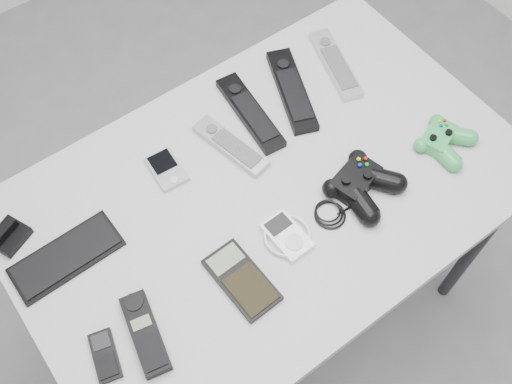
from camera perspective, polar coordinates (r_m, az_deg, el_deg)
floor at (r=1.99m, az=-1.83°, el=-11.76°), size 3.50×3.50×0.00m
desk at (r=1.37m, az=1.08°, el=-1.09°), size 1.13×0.73×0.76m
pda_keyboard at (r=1.29m, az=-17.61°, el=-5.87°), size 0.23×0.10×0.01m
dock_bracket at (r=1.34m, az=-22.58°, el=-3.73°), size 0.09×0.09×0.04m
pda at (r=1.35m, az=-8.51°, el=2.16°), size 0.07×0.10×0.02m
remote_silver_a at (r=1.37m, az=-2.43°, el=4.47°), size 0.09×0.20×0.02m
remote_black_a at (r=1.42m, az=-0.57°, el=7.62°), size 0.08×0.24×0.02m
remote_black_b at (r=1.46m, az=3.43°, el=9.70°), size 0.15×0.26×0.02m
remote_silver_b at (r=1.53m, az=7.57°, el=12.03°), size 0.12×0.23×0.02m
mobile_phone at (r=1.20m, az=-14.18°, el=-14.87°), size 0.07×0.11×0.02m
cordless_handset at (r=1.19m, az=-10.50°, el=-13.09°), size 0.09×0.17×0.03m
calculator at (r=1.21m, az=-1.38°, el=-8.34°), size 0.09×0.17×0.02m
mp3_player at (r=1.25m, az=2.98°, el=-4.17°), size 0.10×0.11×0.02m
controller_black at (r=1.31m, az=10.00°, el=0.85°), size 0.29×0.22×0.05m
controller_green at (r=1.43m, az=17.41°, el=4.80°), size 0.16×0.16×0.04m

